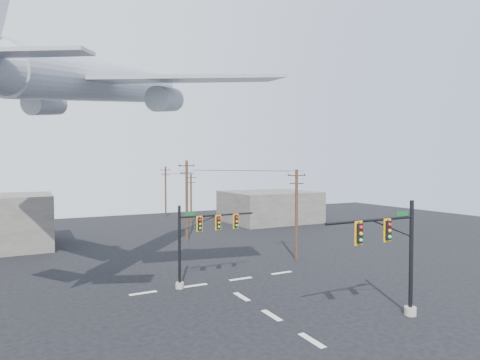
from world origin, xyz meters
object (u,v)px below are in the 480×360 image
utility_pole_b (187,199)px  signal_mast_near (395,256)px  utility_pole_d (166,191)px  airliner (104,81)px  signal_mast_far (200,240)px  utility_pole_a (296,213)px  utility_pole_c (191,199)px

utility_pole_b → signal_mast_near: bearing=-62.5°
signal_mast_near → utility_pole_d: bearing=87.6°
signal_mast_near → airliner: (-14.62, 12.67, 11.35)m
signal_mast_near → signal_mast_far: bearing=123.7°
airliner → signal_mast_far: bearing=-58.4°
utility_pole_a → utility_pole_b: 15.85m
signal_mast_near → utility_pole_c: (2.22, 40.62, 0.37)m
utility_pole_c → airliner: 34.43m
utility_pole_a → utility_pole_d: utility_pole_d is taller
utility_pole_a → utility_pole_b: size_ratio=0.90×
signal_mast_near → airliner: size_ratio=0.30×
utility_pole_a → utility_pole_c: (-1.61, 25.17, -0.45)m
signal_mast_near → utility_pole_d: (2.24, 53.79, 0.95)m
airliner → utility_pole_b: bearing=3.7°
signal_mast_near → signal_mast_far: signal_mast_near is taller
signal_mast_far → utility_pole_c: 30.56m
airliner → utility_pole_c: bearing=8.0°
signal_mast_near → utility_pole_d: utility_pole_d is taller
signal_mast_far → utility_pole_c: (10.07, 28.84, 0.64)m
utility_pole_c → utility_pole_d: bearing=109.0°
utility_pole_c → utility_pole_d: 13.18m
utility_pole_d → utility_pole_c: bearing=-86.9°
signal_mast_near → utility_pole_b: size_ratio=0.72×
signal_mast_near → utility_pole_b: 30.19m
signal_mast_far → utility_pole_d: (10.09, 42.01, 1.22)m
utility_pole_d → utility_pole_a: bearing=-84.4°
utility_pole_c → airliner: size_ratio=0.34×
utility_pole_a → utility_pole_c: bearing=116.2°
signal_mast_far → utility_pole_d: 43.22m
signal_mast_far → airliner: airliner is taller
signal_mast_near → utility_pole_b: bearing=94.3°
signal_mast_near → utility_pole_c: utility_pole_c is taller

